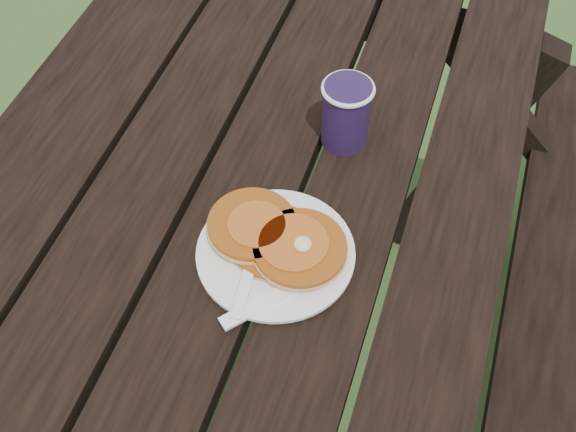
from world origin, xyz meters
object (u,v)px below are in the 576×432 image
(pancake_stack, at_px, (277,238))
(coffee_cup, at_px, (346,111))
(plate, at_px, (276,254))
(picnic_table, at_px, (240,359))

(pancake_stack, xyz_separation_m, coffee_cup, (0.03, 0.23, 0.04))
(pancake_stack, bearing_deg, coffee_cup, 82.03)
(plate, relative_size, coffee_cup, 1.92)
(plate, bearing_deg, pancake_stack, 98.05)
(coffee_cup, bearing_deg, pancake_stack, -97.97)
(plate, distance_m, coffee_cup, 0.25)
(coffee_cup, bearing_deg, plate, -97.20)
(pancake_stack, distance_m, coffee_cup, 0.23)
(picnic_table, distance_m, pancake_stack, 0.41)
(plate, bearing_deg, coffee_cup, 82.80)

